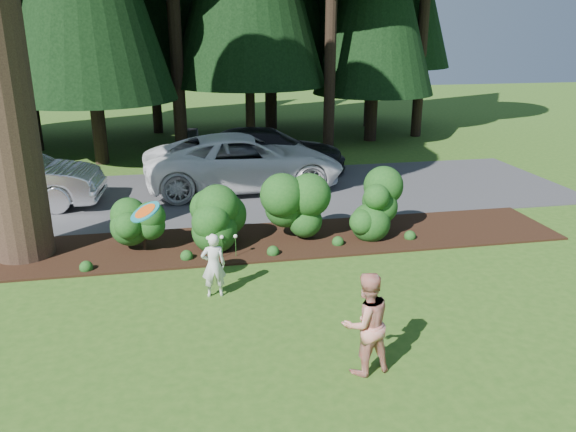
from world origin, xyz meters
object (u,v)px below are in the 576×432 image
(car_silver_wagon, at_px, (7,179))
(car_dark_suv, at_px, (268,151))
(car_white_suv, at_px, (245,162))
(frisbee, at_px, (145,212))
(child, at_px, (214,265))
(adult, at_px, (366,323))

(car_silver_wagon, bearing_deg, car_dark_suv, -68.57)
(car_white_suv, xyz_separation_m, frisbee, (-2.63, -7.47, 0.89))
(car_white_suv, height_order, frisbee, frisbee)
(car_silver_wagon, height_order, car_white_suv, car_white_suv)
(car_white_suv, bearing_deg, child, 165.74)
(adult, relative_size, frisbee, 2.77)
(car_silver_wagon, xyz_separation_m, car_white_suv, (6.76, 0.73, 0.03))
(car_silver_wagon, xyz_separation_m, adult, (7.28, -9.57, -0.08))
(child, bearing_deg, car_white_suv, -101.75)
(car_silver_wagon, height_order, adult, car_silver_wagon)
(car_silver_wagon, relative_size, car_dark_suv, 0.93)
(child, height_order, frisbee, frisbee)
(frisbee, bearing_deg, adult, -41.91)
(car_white_suv, xyz_separation_m, car_dark_suv, (1.02, 1.79, -0.07))
(car_dark_suv, bearing_deg, adult, 179.20)
(car_silver_wagon, distance_m, car_white_suv, 6.80)
(adult, bearing_deg, car_silver_wagon, -65.00)
(car_silver_wagon, xyz_separation_m, frisbee, (4.13, -6.74, 0.92))
(child, distance_m, frisbee, 1.64)
(car_white_suv, bearing_deg, frisbee, 157.65)
(adult, bearing_deg, child, -67.83)
(car_silver_wagon, bearing_deg, child, -138.03)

